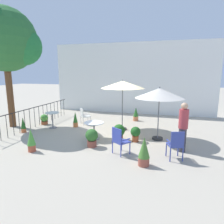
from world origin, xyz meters
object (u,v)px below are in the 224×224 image
Objects in this scene: potted_plant_3 at (44,119)px; potted_plant_4 at (119,131)px; patio_umbrella_1 at (123,85)px; potted_plant_6 at (75,120)px; patio_umbrella_0 at (159,94)px; potted_plant_1 at (31,140)px; shade_tree at (6,40)px; potted_plant_8 at (135,133)px; potted_plant_2 at (136,114)px; patio_chair_0 at (84,115)px; patio_chair_1 at (119,139)px; potted_plant_5 at (23,125)px; standing_person at (183,127)px; cafe_table_1 at (52,117)px; potted_plant_7 at (92,137)px; potted_plant_0 at (144,151)px; cafe_table_0 at (94,127)px; patio_chair_2 at (176,143)px.

potted_plant_4 is at bearing -16.12° from potted_plant_3.
patio_umbrella_1 is 3.08× the size of potted_plant_6.
patio_umbrella_0 is 2.69× the size of potted_plant_1.
shade_tree is 5.01m from potted_plant_6.
potted_plant_6 is (-2.61, 1.29, 0.01)m from potted_plant_4.
potted_plant_6 is 3.54m from potted_plant_8.
patio_umbrella_0 is at bearing -10.79° from potted_plant_6.
potted_plant_6 is at bearing -141.61° from potted_plant_2.
patio_umbrella_1 is at bearing -11.03° from patio_chair_0.
potted_plant_1 is at bearing -142.25° from potted_plant_4.
potted_plant_5 is (-4.87, 1.20, -0.17)m from patio_chair_1.
potted_plant_6 is at bearing 159.81° from standing_person.
patio_umbrella_1 is 4.63m from potted_plant_1.
patio_umbrella_1 is 2.56× the size of patio_chair_1.
standing_person is at bearing -17.51° from potted_plant_8.
potted_plant_7 is (2.83, -1.84, -0.17)m from cafe_table_1.
patio_umbrella_1 is at bearing -99.50° from potted_plant_2.
cafe_table_1 is at bearing 150.65° from patio_chair_1.
potted_plant_4 is 0.96× the size of potted_plant_7.
shade_tree reaches higher than potted_plant_0.
potted_plant_3 is at bearing 165.78° from potted_plant_8.
patio_umbrella_0 is 2.80× the size of cafe_table_1.
potted_plant_7 is at bearing -74.33° from cafe_table_0.
potted_plant_8 is (5.18, 0.22, -0.00)m from potted_plant_5.
potted_plant_4 is (-0.10, -3.44, -0.02)m from potted_plant_2.
patio_umbrella_1 is 4.19m from potted_plant_0.
potted_plant_7 is at bearing -51.87° from potted_plant_6.
potted_plant_8 is at bearing -14.22° from potted_plant_3.
patio_umbrella_1 is at bearing 77.38° from potted_plant_7.
patio_chair_2 is at bearing -41.76° from potted_plant_8.
cafe_table_0 is 3.69m from potted_plant_3.
potted_plant_6 is (3.08, 0.77, -3.88)m from shade_tree.
potted_plant_0 is (-0.23, -2.54, -1.46)m from patio_umbrella_0.
patio_chair_2 is 2.03m from potted_plant_8.
potted_plant_7 reaches higher than potted_plant_4.
potted_plant_8 is (1.71, 0.15, -0.15)m from cafe_table_0.
potted_plant_2 reaches higher than potted_plant_4.
cafe_table_0 is at bearing -107.51° from potted_plant_2.
patio_umbrella_0 is 4.00× the size of potted_plant_3.
potted_plant_0 reaches higher than potted_plant_7.
potted_plant_1 is at bearing -90.70° from potted_plant_6.
patio_chair_1 is 1.49m from potted_plant_4.
potted_plant_3 is at bearing 118.02° from potted_plant_1.
cafe_table_0 is at bearing -20.57° from cafe_table_1.
potted_plant_3 is 0.31× the size of standing_person.
potted_plant_1 is (-2.43, -3.54, -1.73)m from patio_umbrella_1.
cafe_table_0 is 1.26× the size of potted_plant_4.
potted_plant_1 reaches higher than potted_plant_5.
potted_plant_3 is 0.80× the size of potted_plant_7.
patio_chair_2 is (1.82, 0.07, 0.02)m from patio_chair_1.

